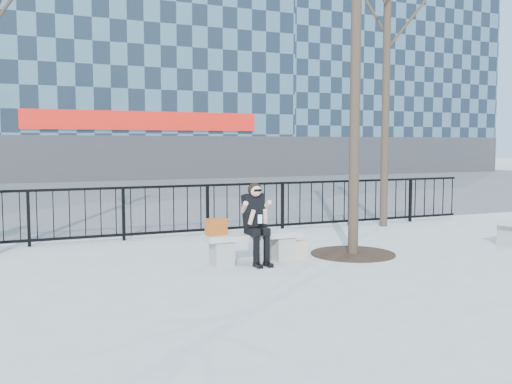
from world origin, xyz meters
name	(u,v)px	position (x,y,z in m)	size (l,w,h in m)	color
ground	(253,262)	(0.00, 0.00, 0.00)	(120.00, 120.00, 0.00)	#9B9B96
street_surface	(110,192)	(0.00, 15.00, 0.00)	(60.00, 23.00, 0.01)	#474747
railing	(199,210)	(0.00, 3.00, 0.55)	(14.00, 0.06, 1.10)	black
building_right	(362,28)	(20.00, 27.00, 10.30)	(16.20, 10.20, 20.60)	slate
tree_right	(388,3)	(4.50, 2.60, 5.24)	(2.80, 2.80, 7.00)	black
tree_grate	(353,254)	(1.90, -0.10, 0.01)	(1.50, 1.50, 0.02)	black
bench_main	(253,244)	(0.00, 0.00, 0.30)	(1.65, 0.46, 0.49)	gray
seated_woman	(257,223)	(0.00, -0.16, 0.67)	(0.50, 0.64, 1.34)	black
handbag	(216,227)	(-0.64, 0.02, 0.63)	(0.34, 0.16, 0.28)	#A34914
shopping_bag	(296,250)	(0.76, -0.11, 0.16)	(0.34, 0.12, 0.32)	beige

